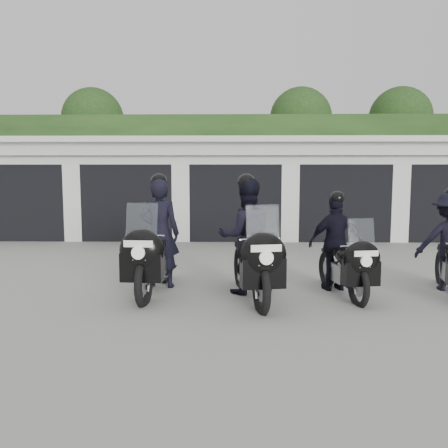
{
  "coord_description": "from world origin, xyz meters",
  "views": [
    {
      "loc": [
        -0.06,
        -7.96,
        2.01
      ],
      "look_at": [
        -0.23,
        0.64,
        1.05
      ],
      "focal_mm": 38.0,
      "sensor_mm": 36.0,
      "label": 1
    }
  ],
  "objects": [
    {
      "name": "garage_block",
      "position": [
        -0.0,
        8.06,
        1.42
      ],
      "size": [
        16.4,
        6.8,
        2.96
      ],
      "color": "silver",
      "rests_on": "ground"
    },
    {
      "name": "police_bike_b",
      "position": [
        0.19,
        -0.45,
        0.86
      ],
      "size": [
        1.09,
        2.32,
        2.03
      ],
      "rotation": [
        0.0,
        0.0,
        0.18
      ],
      "color": "black",
      "rests_on": "ground"
    },
    {
      "name": "background_vegetation",
      "position": [
        0.37,
        12.92,
        2.77
      ],
      "size": [
        20.0,
        3.9,
        5.8
      ],
      "color": "#1B3613",
      "rests_on": "ground"
    },
    {
      "name": "police_bike_c",
      "position": [
        1.7,
        -0.18,
        0.73
      ],
      "size": [
        1.02,
        1.98,
        1.73
      ],
      "rotation": [
        0.0,
        0.0,
        0.16
      ],
      "color": "black",
      "rests_on": "ground"
    },
    {
      "name": "ground",
      "position": [
        0.0,
        0.0,
        0.0
      ],
      "size": [
        80.0,
        80.0,
        0.0
      ],
      "primitive_type": "plane",
      "color": "gray",
      "rests_on": "ground"
    },
    {
      "name": "police_bike_a",
      "position": [
        -1.36,
        -0.19,
        0.81
      ],
      "size": [
        0.8,
        2.34,
        2.03
      ],
      "rotation": [
        0.0,
        0.0,
        -0.07
      ],
      "color": "black",
      "rests_on": "ground"
    }
  ]
}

